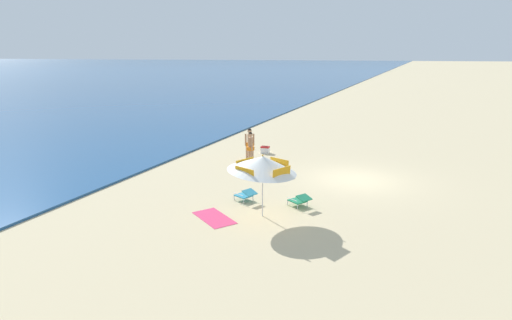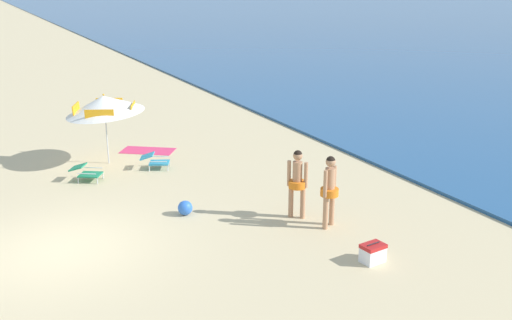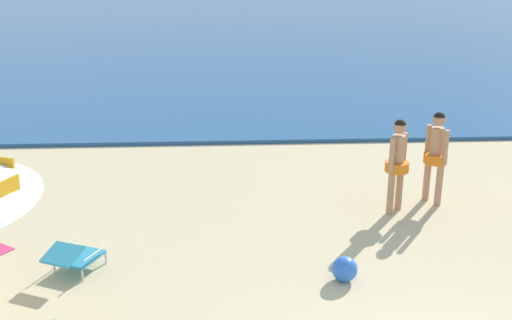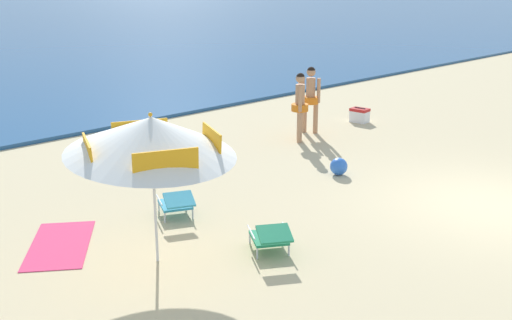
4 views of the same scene
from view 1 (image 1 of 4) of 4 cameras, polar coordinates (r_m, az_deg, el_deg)
ground_plane at (r=19.83m, az=13.34°, el=-2.63°), size 800.00×800.00×0.00m
beach_umbrella_striped_main at (r=14.46m, az=0.91°, el=-0.54°), size 2.53×2.56×2.32m
lounge_chair_under_umbrella at (r=15.94m, az=5.99°, el=-5.41°), size 0.89×1.00×0.50m
lounge_chair_beside_umbrella at (r=16.44m, az=-1.42°, el=-4.72°), size 0.84×1.00×0.50m
person_standing_near_shore at (r=21.70m, az=-0.77°, el=1.95°), size 0.42×0.42×1.74m
person_standing_beside at (r=22.59m, az=-0.87°, el=2.47°), size 0.43×0.48×1.76m
cooler_box at (r=24.45m, az=1.25°, el=1.42°), size 0.41×0.53×0.43m
beach_ball at (r=19.83m, az=4.17°, el=-1.71°), size 0.37×0.37×0.37m
beach_towel at (r=14.97m, az=-5.74°, el=-7.85°), size 1.77×1.99×0.01m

